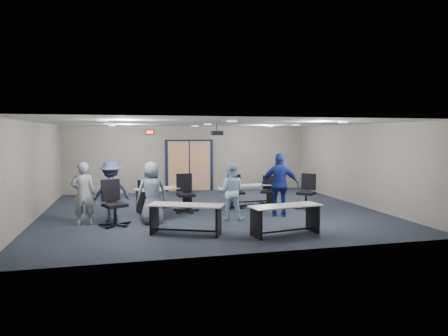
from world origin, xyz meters
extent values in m
plane|color=black|center=(0.00, 0.00, 0.00)|extent=(10.00, 10.00, 0.00)
cube|color=slate|center=(0.00, 4.50, 1.35)|extent=(10.00, 0.04, 2.70)
cube|color=slate|center=(0.00, -4.50, 1.35)|extent=(10.00, 0.04, 2.70)
cube|color=slate|center=(-5.00, 0.00, 1.35)|extent=(0.04, 9.00, 2.70)
cube|color=slate|center=(5.00, 0.00, 1.35)|extent=(0.04, 9.00, 2.70)
cube|color=silver|center=(0.00, 0.00, 2.70)|extent=(10.00, 9.00, 0.04)
cube|color=black|center=(0.00, 4.47, 1.05)|extent=(2.00, 0.06, 2.20)
cube|color=tan|center=(-0.45, 4.45, 1.05)|extent=(0.85, 0.04, 2.05)
cube|color=tan|center=(0.45, 4.45, 1.05)|extent=(0.85, 0.04, 2.05)
cube|color=black|center=(-1.60, 4.45, 2.45)|extent=(0.32, 0.05, 0.18)
cube|color=#FF0C0C|center=(-1.60, 4.42, 2.45)|extent=(0.26, 0.02, 0.12)
cylinder|color=black|center=(0.30, 0.50, 2.58)|extent=(0.04, 0.04, 0.24)
cube|color=black|center=(0.30, 0.50, 2.40)|extent=(0.35, 0.30, 0.14)
cylinder|color=black|center=(0.30, 0.35, 2.40)|extent=(0.08, 0.03, 0.08)
cube|color=#B0AEA6|center=(-1.16, -2.68, 0.70)|extent=(1.85, 1.23, 0.03)
cube|color=black|center=(-1.88, -2.37, 0.34)|extent=(0.26, 0.51, 0.69)
cube|color=black|center=(-0.44, -2.98, 0.34)|extent=(0.26, 0.51, 0.69)
cube|color=black|center=(-1.16, -2.68, 0.10)|extent=(1.46, 0.66, 0.04)
cube|color=#B0AEA6|center=(1.11, -3.26, 0.69)|extent=(1.80, 0.84, 0.03)
cube|color=black|center=(0.35, -3.38, 0.34)|extent=(0.13, 0.53, 0.67)
cube|color=black|center=(1.87, -3.14, 0.34)|extent=(0.13, 0.53, 0.67)
cube|color=black|center=(1.11, -3.26, 0.10)|extent=(1.53, 0.29, 0.04)
cube|color=#B0AEA6|center=(-1.39, 0.37, 0.71)|extent=(1.88, 1.19, 0.03)
cube|color=black|center=(-2.13, 0.09, 0.35)|extent=(0.24, 0.53, 0.69)
cube|color=black|center=(-0.65, 0.65, 0.35)|extent=(0.24, 0.53, 0.69)
cube|color=black|center=(-1.39, 0.37, 0.10)|extent=(1.50, 0.61, 0.04)
cube|color=#B0AEA6|center=(1.53, 0.89, 0.65)|extent=(1.67, 0.65, 0.03)
cube|color=black|center=(0.81, 0.84, 0.32)|extent=(0.08, 0.50, 0.64)
cube|color=black|center=(2.26, 0.94, 0.32)|extent=(0.08, 0.50, 0.64)
cube|color=black|center=(1.53, 0.89, 0.09)|extent=(1.45, 0.14, 0.04)
cylinder|color=#AC1816|center=(2.17, 0.93, 0.72)|extent=(0.07, 0.07, 0.11)
imported|color=gray|center=(-3.61, -1.10, 0.83)|extent=(0.63, 0.44, 1.65)
imported|color=slate|center=(-1.87, -1.32, 0.83)|extent=(0.91, 0.70, 1.65)
imported|color=#C0E2FF|center=(0.28, -1.32, 0.79)|extent=(0.93, 0.83, 1.58)
imported|color=navy|center=(1.77, -1.22, 0.92)|extent=(1.16, 0.81, 1.83)
imported|color=#363F61|center=(-2.93, -0.74, 0.82)|extent=(1.22, 0.99, 1.65)
camera|label=1|loc=(-2.45, -11.91, 2.35)|focal=32.00mm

